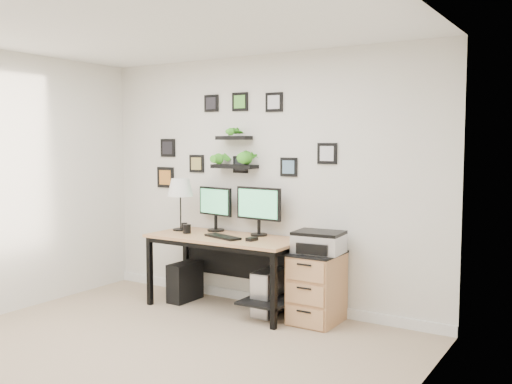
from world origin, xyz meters
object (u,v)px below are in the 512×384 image
Objects in this scene: monitor_left at (215,206)px; mug at (187,229)px; desk at (230,248)px; monitor_right at (259,207)px; pc_tower_black at (185,282)px; file_cabinet at (317,287)px; printer at (319,242)px; pc_tower_grey at (269,292)px; table_lamp at (180,189)px.

mug is (-0.16, -0.28, -0.23)m from monitor_left.
monitor_left reaches higher than desk.
monitor_left is 0.88× the size of monitor_right.
pc_tower_black is 0.62× the size of file_cabinet.
mug is 0.20× the size of printer.
monitor_right reaches higher than monitor_left.
printer reaches higher than pc_tower_grey.
pc_tower_grey is at bearing 8.41° from mug.
printer is (0.98, 0.05, 0.15)m from desk.
desk is 0.55m from monitor_left.
monitor_left is at bearing 173.91° from file_cabinet.
file_cabinet is at bearing -6.09° from monitor_left.
pc_tower_grey is (1.12, 0.00, -0.98)m from table_lamp.
monitor_left is 1.15× the size of pc_tower_black.
mug is 1.52m from file_cabinet.
pc_tower_black is at bearing -30.55° from table_lamp.
file_cabinet is (1.63, 0.01, -0.87)m from table_lamp.
desk is 3.37× the size of monitor_left.
mug is 1.47m from printer.
table_lamp is at bearing 150.69° from pc_tower_black.
desk is 0.71m from pc_tower_black.
table_lamp reaches higher than printer.
pc_tower_grey is at bearing 0.11° from table_lamp.
pc_tower_grey is 0.96× the size of printer.
table_lamp reaches higher than pc_tower_grey.
monitor_right is 0.95× the size of table_lamp.
desk is 16.93× the size of mug.
table_lamp reaches higher than desk.
desk is 0.60m from pc_tower_grey.
mug is 0.60m from pc_tower_black.
table_lamp is 1.49m from pc_tower_grey.
monitor_left is 0.84× the size of table_lamp.
table_lamp is at bearing -179.91° from printer.
desk is at bearing -177.15° from printer.
pc_tower_black is (-0.58, -0.01, -0.42)m from desk.
monitor_right reaches higher than pc_tower_black.
mug is 0.23× the size of pc_tower_black.
printer is (0.74, -0.14, -0.27)m from monitor_right.
printer is at bearing -10.33° from monitor_right.
pc_tower_black is 1.54m from file_cabinet.
pc_tower_black is at bearing -166.36° from monitor_right.
file_cabinet is at bearing 0.42° from table_lamp.
monitor_right is 5.68× the size of mug.
monitor_left reaches higher than printer.
mug is at bearing -159.17° from monitor_right.
desk is at bearing -3.90° from table_lamp.
desk is at bearing -141.61° from monitor_right.
monitor_right is at bearing 14.88° from pc_tower_black.
table_lamp is (-0.36, -0.15, 0.18)m from monitor_left.
pc_tower_black is at bearing 141.10° from mug.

